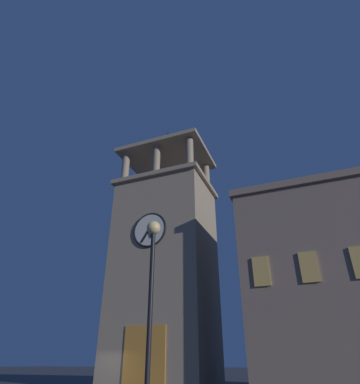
% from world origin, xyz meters
% --- Properties ---
extents(clocktower, '(8.45, 6.74, 23.53)m').
position_xyz_m(clocktower, '(-2.57, -4.86, 8.81)').
color(clocktower, gray).
rests_on(clocktower, ground_plane).
extents(street_lamp, '(0.44, 0.44, 5.71)m').
position_xyz_m(street_lamp, '(-9.61, 11.38, 3.93)').
color(street_lamp, black).
rests_on(street_lamp, ground_plane).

